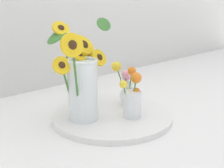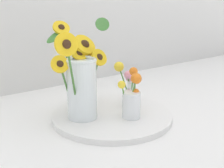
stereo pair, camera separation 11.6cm
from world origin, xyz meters
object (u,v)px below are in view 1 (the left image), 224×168
at_px(mason_jar_sunflowers, 82,80).
at_px(vase_small_center, 133,98).
at_px(serving_tray, 112,116).
at_px(vase_bulb_right, 127,88).

bearing_deg(mason_jar_sunflowers, vase_small_center, -36.47).
relative_size(serving_tray, mason_jar_sunflowers, 1.25).
relative_size(serving_tray, vase_bulb_right, 2.54).
xyz_separation_m(vase_small_center, vase_bulb_right, (0.08, 0.11, -0.00)).
distance_m(vase_small_center, vase_bulb_right, 0.13).
height_order(mason_jar_sunflowers, vase_bulb_right, mason_jar_sunflowers).
distance_m(serving_tray, vase_small_center, 0.12).
xyz_separation_m(serving_tray, vase_bulb_right, (0.11, 0.03, 0.08)).
bearing_deg(vase_small_center, serving_tray, 117.24).
bearing_deg(vase_bulb_right, mason_jar_sunflowers, 178.83).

